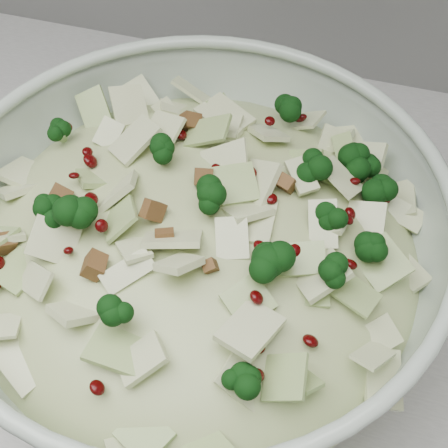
# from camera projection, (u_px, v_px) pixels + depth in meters

# --- Properties ---
(counter) EXTENTS (3.60, 0.60, 0.90)m
(counter) POSITION_uv_depth(u_px,v_px,m) (225.00, 398.00, 0.99)
(counter) COLOR beige
(counter) RESTS_ON floor
(mixing_bowl) EXTENTS (0.49, 0.49, 0.16)m
(mixing_bowl) POSITION_uv_depth(u_px,v_px,m) (196.00, 256.00, 0.51)
(mixing_bowl) COLOR #A4B4A4
(mixing_bowl) RESTS_ON counter
(salad) EXTENTS (0.39, 0.39, 0.16)m
(salad) POSITION_uv_depth(u_px,v_px,m) (195.00, 237.00, 0.49)
(salad) COLOR #AFBD81
(salad) RESTS_ON mixing_bowl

